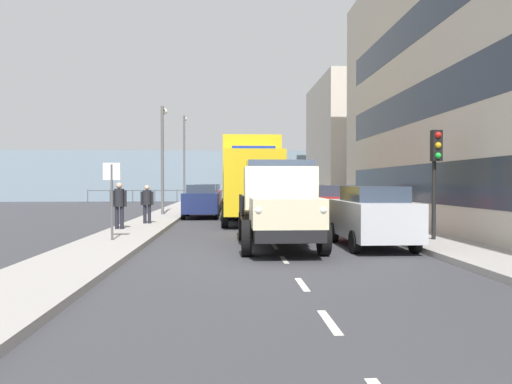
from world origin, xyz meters
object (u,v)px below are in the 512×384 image
(car_navy_oppositeside_0, at_px, (202,200))
(car_maroon_oppositeside_1, at_px, (207,197))
(pedestrian_couple_a, at_px, (119,202))
(street_sign, at_px, (112,187))
(lamp_post_far, at_px, (184,152))
(car_grey_oppositeside_2, at_px, (210,195))
(lorry_cargo_yellow, at_px, (250,177))
(pedestrian_near_railing, at_px, (147,201))
(lamp_post_promenade, at_px, (163,149))
(car_red_kerbside_1, at_px, (330,206))
(traffic_light_near, at_px, (436,160))
(car_white_kerbside_2, at_px, (306,201))
(truck_vintage_cream, at_px, (280,206))
(car_silver_kerbside_near, at_px, (371,216))

(car_navy_oppositeside_0, distance_m, car_maroon_oppositeside_1, 5.86)
(pedestrian_couple_a, height_order, street_sign, street_sign)
(pedestrian_couple_a, distance_m, street_sign, 3.43)
(lamp_post_far, bearing_deg, car_grey_oppositeside_2, 146.94)
(lorry_cargo_yellow, relative_size, car_navy_oppositeside_0, 2.01)
(pedestrian_near_railing, bearing_deg, lamp_post_promenade, -88.61)
(car_red_kerbside_1, relative_size, traffic_light_near, 1.24)
(car_white_kerbside_2, xyz_separation_m, street_sign, (7.41, 10.44, 0.79))
(truck_vintage_cream, relative_size, pedestrian_couple_a, 3.37)
(car_grey_oppositeside_2, bearing_deg, street_sign, 84.94)
(car_white_kerbside_2, relative_size, car_maroon_oppositeside_1, 0.89)
(traffic_light_near, bearing_deg, pedestrian_couple_a, -20.94)
(lorry_cargo_yellow, xyz_separation_m, pedestrian_near_railing, (4.35, 2.27, -1.01))
(lamp_post_far, bearing_deg, pedestrian_near_railing, 90.48)
(lorry_cargo_yellow, height_order, street_sign, lorry_cargo_yellow)
(lamp_post_far, bearing_deg, lamp_post_promenade, 90.06)
(street_sign, bearing_deg, car_maroon_oppositeside_1, -96.81)
(car_maroon_oppositeside_1, bearing_deg, street_sign, 83.19)
(lorry_cargo_yellow, distance_m, car_navy_oppositeside_0, 3.94)
(lamp_post_far, bearing_deg, street_sign, 90.25)
(street_sign, bearing_deg, car_red_kerbside_1, -147.99)
(lorry_cargo_yellow, bearing_deg, street_sign, 60.93)
(car_grey_oppositeside_2, relative_size, pedestrian_near_railing, 2.89)
(car_grey_oppositeside_2, bearing_deg, truck_vintage_cream, 96.80)
(car_grey_oppositeside_2, distance_m, pedestrian_couple_a, 19.34)
(car_grey_oppositeside_2, xyz_separation_m, pedestrian_couple_a, (2.54, 19.17, 0.24))
(car_silver_kerbside_near, relative_size, pedestrian_couple_a, 2.30)
(pedestrian_near_railing, bearing_deg, car_white_kerbside_2, -146.95)
(car_maroon_oppositeside_1, relative_size, lamp_post_far, 0.64)
(truck_vintage_cream, height_order, lamp_post_promenade, lamp_post_promenade)
(pedestrian_couple_a, bearing_deg, truck_vintage_cream, 140.78)
(car_red_kerbside_1, distance_m, car_white_kerbside_2, 5.81)
(pedestrian_near_railing, xyz_separation_m, traffic_light_near, (-9.38, 6.13, 1.41))
(truck_vintage_cream, bearing_deg, pedestrian_couple_a, -39.22)
(lamp_post_promenade, distance_m, street_sign, 11.57)
(truck_vintage_cream, xyz_separation_m, lamp_post_far, (4.90, -24.90, 3.09))
(car_maroon_oppositeside_1, height_order, pedestrian_couple_a, pedestrian_couple_a)
(car_white_kerbside_2, bearing_deg, car_maroon_oppositeside_1, -48.98)
(car_white_kerbside_2, height_order, lamp_post_far, lamp_post_far)
(truck_vintage_cream, relative_size, car_navy_oppositeside_0, 1.39)
(car_red_kerbside_1, bearing_deg, car_navy_oppositeside_0, -48.74)
(car_navy_oppositeside_0, bearing_deg, car_silver_kerbside_near, 114.89)
(car_red_kerbside_1, distance_m, lamp_post_promenade, 10.47)
(car_maroon_oppositeside_1, bearing_deg, traffic_light_near, 113.46)
(car_red_kerbside_1, relative_size, pedestrian_couple_a, 2.37)
(car_silver_kerbside_near, relative_size, car_navy_oppositeside_0, 0.95)
(car_silver_kerbside_near, xyz_separation_m, car_red_kerbside_1, (-0.00, -5.50, 0.00))
(lamp_post_far, bearing_deg, pedestrian_couple_a, 88.75)
(traffic_light_near, height_order, lamp_post_promenade, lamp_post_promenade)
(car_red_kerbside_1, bearing_deg, car_maroon_oppositeside_1, -65.77)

